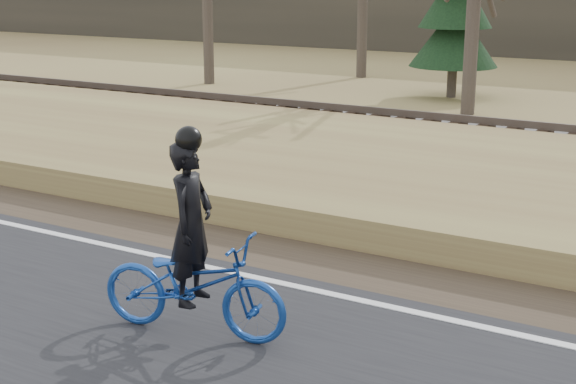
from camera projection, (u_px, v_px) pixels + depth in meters
The scene contains 8 objects.
ground at pixel (261, 291), 9.39m from camera, with size 120.00×120.00×0.00m, color #988C4D.
road at pixel (117, 380), 7.30m from camera, with size 120.00×6.00×0.06m, color black.
edge_line at pixel (270, 281), 9.54m from camera, with size 120.00×0.12×0.01m, color silver.
shoulder at pixel (310, 259), 10.39m from camera, with size 120.00×1.60×0.04m, color #473A2B.
embankment at pixel (400, 191), 12.84m from camera, with size 120.00×5.00×0.44m, color #988C4D.
ballast at pixel (473, 148), 16.01m from camera, with size 120.00×3.00×0.45m, color slate.
railroad at pixel (474, 133), 15.93m from camera, with size 120.00×2.40×0.29m.
cyclist at pixel (193, 271), 8.00m from camera, with size 2.09×1.04×2.14m.
Camera 1 is at (4.65, -7.41, 3.61)m, focal length 50.00 mm.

